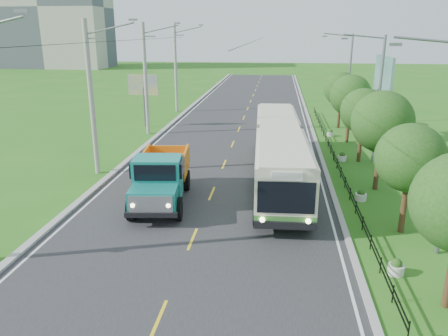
% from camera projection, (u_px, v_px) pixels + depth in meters
% --- Properties ---
extents(ground, '(240.00, 240.00, 0.00)m').
position_uv_depth(ground, '(193.00, 239.00, 20.26)').
color(ground, '#246919').
rests_on(ground, ground).
extents(road, '(14.00, 120.00, 0.02)m').
position_uv_depth(road, '(235.00, 139.00, 39.19)').
color(road, '#28282B').
rests_on(road, ground).
extents(curb_left, '(0.40, 120.00, 0.15)m').
position_uv_depth(curb_left, '(157.00, 136.00, 40.02)').
color(curb_left, '#9E9E99').
rests_on(curb_left, ground).
extents(curb_right, '(0.30, 120.00, 0.10)m').
position_uv_depth(curb_right, '(316.00, 140.00, 38.35)').
color(curb_right, '#9E9E99').
rests_on(curb_right, ground).
extents(edge_line_left, '(0.12, 120.00, 0.00)m').
position_uv_depth(edge_line_left, '(163.00, 136.00, 39.97)').
color(edge_line_left, silver).
rests_on(edge_line_left, road).
extents(edge_line_right, '(0.12, 120.00, 0.00)m').
position_uv_depth(edge_line_right, '(310.00, 141.00, 38.41)').
color(edge_line_right, silver).
rests_on(edge_line_right, road).
extents(centre_dash, '(0.12, 2.20, 0.00)m').
position_uv_depth(centre_dash, '(193.00, 239.00, 20.25)').
color(centre_dash, yellow).
rests_on(centre_dash, road).
extents(railing_right, '(0.04, 40.00, 0.60)m').
position_uv_depth(railing_right, '(334.00, 157.00, 32.49)').
color(railing_right, black).
rests_on(railing_right, ground).
extents(pole_near, '(3.51, 0.32, 10.00)m').
position_uv_depth(pole_near, '(92.00, 98.00, 28.22)').
color(pole_near, gray).
rests_on(pole_near, ground).
extents(pole_mid, '(3.51, 0.32, 10.00)m').
position_uv_depth(pole_mid, '(146.00, 79.00, 39.58)').
color(pole_mid, gray).
rests_on(pole_mid, ground).
extents(pole_far, '(3.51, 0.32, 10.00)m').
position_uv_depth(pole_far, '(176.00, 68.00, 50.94)').
color(pole_far, gray).
rests_on(pole_far, ground).
extents(tree_second, '(3.18, 3.26, 5.30)m').
position_uv_depth(tree_second, '(410.00, 161.00, 20.08)').
color(tree_second, '#382314').
rests_on(tree_second, ground).
extents(tree_third, '(3.60, 3.62, 6.00)m').
position_uv_depth(tree_third, '(382.00, 125.00, 25.62)').
color(tree_third, '#382314').
rests_on(tree_third, ground).
extents(tree_fourth, '(3.24, 3.31, 5.40)m').
position_uv_depth(tree_fourth, '(363.00, 113.00, 31.42)').
color(tree_fourth, '#382314').
rests_on(tree_fourth, ground).
extents(tree_fifth, '(3.48, 3.52, 5.80)m').
position_uv_depth(tree_fifth, '(351.00, 97.00, 37.02)').
color(tree_fifth, '#382314').
rests_on(tree_fifth, ground).
extents(tree_back, '(3.30, 3.36, 5.50)m').
position_uv_depth(tree_back, '(341.00, 91.00, 42.77)').
color(tree_back, '#382314').
rests_on(tree_back, ground).
extents(streetlight_mid, '(3.02, 0.20, 9.07)m').
position_uv_depth(streetlight_mid, '(377.00, 95.00, 30.80)').
color(streetlight_mid, slate).
rests_on(streetlight_mid, ground).
extents(streetlight_far, '(3.02, 0.20, 9.07)m').
position_uv_depth(streetlight_far, '(348.00, 76.00, 44.06)').
color(streetlight_far, slate).
rests_on(streetlight_far, ground).
extents(planter_front, '(0.64, 0.64, 0.67)m').
position_uv_depth(planter_front, '(396.00, 268.00, 17.28)').
color(planter_front, silver).
rests_on(planter_front, ground).
extents(planter_near, '(0.64, 0.64, 0.67)m').
position_uv_depth(planter_near, '(361.00, 196.00, 24.85)').
color(planter_near, silver).
rests_on(planter_near, ground).
extents(planter_mid, '(0.64, 0.64, 0.67)m').
position_uv_depth(planter_mid, '(342.00, 157.00, 32.43)').
color(planter_mid, silver).
rests_on(planter_mid, ground).
extents(planter_far, '(0.64, 0.64, 0.67)m').
position_uv_depth(planter_far, '(330.00, 133.00, 40.00)').
color(planter_far, silver).
rests_on(planter_far, ground).
extents(billboard_left, '(3.00, 0.20, 5.20)m').
position_uv_depth(billboard_left, '(143.00, 88.00, 42.93)').
color(billboard_left, slate).
rests_on(billboard_left, ground).
extents(billboard_right, '(0.24, 6.00, 7.30)m').
position_uv_depth(billboard_right, '(383.00, 80.00, 36.16)').
color(billboard_right, slate).
rests_on(billboard_right, ground).
extents(apartment_near, '(28.00, 14.00, 30.00)m').
position_uv_depth(apartment_near, '(51.00, 8.00, 112.14)').
color(apartment_near, '#B7B2A3').
rests_on(apartment_near, ground).
extents(apartment_far, '(24.00, 14.00, 26.00)m').
position_uv_depth(apartment_far, '(17.00, 19.00, 139.33)').
color(apartment_far, '#B7B2A3').
rests_on(apartment_far, ground).
extents(bus, '(3.60, 17.93, 3.44)m').
position_uv_depth(bus, '(279.00, 148.00, 27.91)').
color(bus, '#38752F').
rests_on(bus, ground).
extents(dump_truck, '(3.37, 7.18, 2.91)m').
position_uv_depth(dump_truck, '(161.00, 175.00, 24.13)').
color(dump_truck, '#158078').
rests_on(dump_truck, ground).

